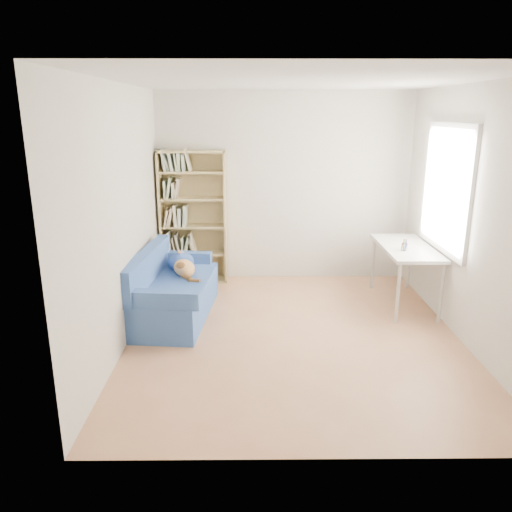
% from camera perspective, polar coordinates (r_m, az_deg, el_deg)
% --- Properties ---
extents(ground, '(4.00, 4.00, 0.00)m').
position_cam_1_polar(ground, '(5.46, 4.32, -9.00)').
color(ground, '#A26B49').
rests_on(ground, ground).
extents(room_shell, '(3.54, 4.04, 2.62)m').
position_cam_1_polar(room_shell, '(5.04, 5.82, 8.27)').
color(room_shell, silver).
rests_on(room_shell, ground).
extents(sofa, '(0.91, 1.67, 0.79)m').
position_cam_1_polar(sofa, '(5.93, -9.55, -3.92)').
color(sofa, navy).
rests_on(sofa, ground).
extents(bookshelf, '(0.91, 0.28, 1.83)m').
position_cam_1_polar(bookshelf, '(6.98, -7.14, 3.82)').
color(bookshelf, tan).
rests_on(bookshelf, ground).
extents(desk, '(0.59, 1.29, 0.75)m').
position_cam_1_polar(desk, '(6.35, 16.80, 0.50)').
color(desk, silver).
rests_on(desk, ground).
extents(pen_cup, '(0.08, 0.08, 0.14)m').
position_cam_1_polar(pen_cup, '(6.11, 16.59, 1.11)').
color(pen_cup, white).
rests_on(pen_cup, desk).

